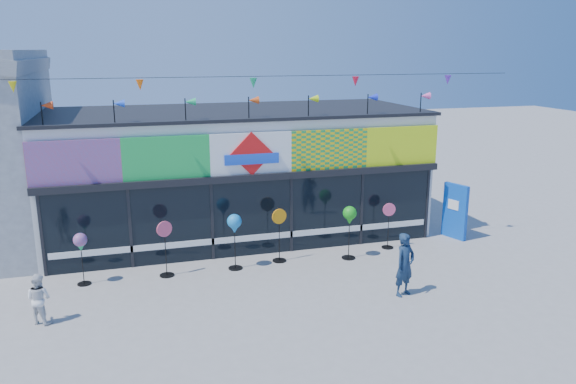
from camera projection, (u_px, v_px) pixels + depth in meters
name	position (u px, v px, depth m)	size (l,w,h in m)	color
ground	(284.00, 302.00, 13.75)	(80.00, 80.00, 0.00)	gray
kite_shop	(235.00, 171.00, 18.77)	(16.00, 5.70, 5.31)	silver
blue_sign	(455.00, 211.00, 18.24)	(0.43, 0.90, 1.81)	#0C4BBB
spinner_0	(80.00, 244.00, 14.51)	(0.36, 0.36, 1.42)	black
spinner_1	(165.00, 247.00, 15.15)	(0.42, 0.40, 1.56)	black
spinner_2	(234.00, 225.00, 15.54)	(0.41, 0.41, 1.60)	black
spinner_3	(279.00, 234.00, 16.21)	(0.44, 0.40, 1.59)	black
spinner_4	(350.00, 217.00, 16.32)	(0.41, 0.41, 1.60)	black
spinner_5	(388.00, 224.00, 17.32)	(0.41, 0.37, 1.44)	black
adult_man	(405.00, 265.00, 13.96)	(0.59, 0.39, 1.62)	#162A46
child	(39.00, 299.00, 12.57)	(0.57, 0.33, 1.18)	silver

